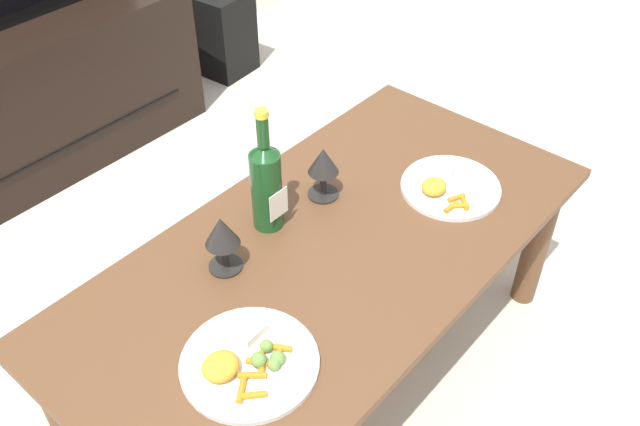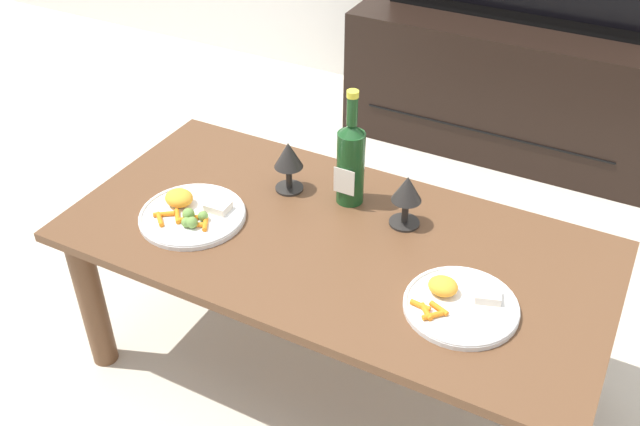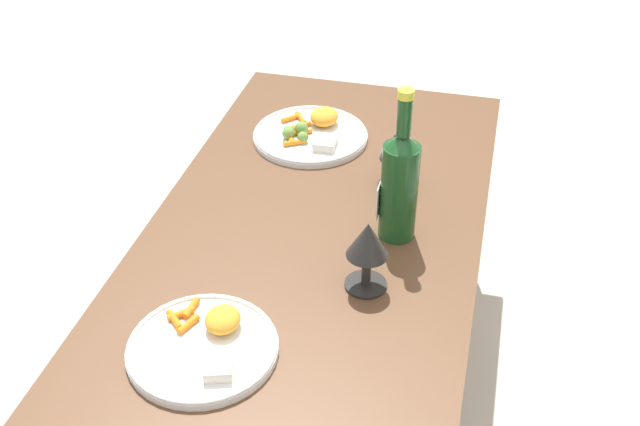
% 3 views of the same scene
% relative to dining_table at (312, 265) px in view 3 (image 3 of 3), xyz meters
% --- Properties ---
extents(ground_plane, '(6.40, 6.40, 0.00)m').
position_rel_dining_table_xyz_m(ground_plane, '(0.00, 0.00, -0.40)').
color(ground_plane, beige).
extents(dining_table, '(1.33, 0.66, 0.48)m').
position_rel_dining_table_xyz_m(dining_table, '(0.00, 0.00, 0.00)').
color(dining_table, brown).
rests_on(dining_table, ground_plane).
extents(wine_bottle, '(0.07, 0.07, 0.32)m').
position_rel_dining_table_xyz_m(wine_bottle, '(-0.04, 0.16, 0.21)').
color(wine_bottle, '#19471E').
rests_on(wine_bottle, dining_table).
extents(goblet_left, '(0.08, 0.08, 0.14)m').
position_rel_dining_table_xyz_m(goblet_left, '(-0.20, 0.13, 0.18)').
color(goblet_left, black).
rests_on(goblet_left, dining_table).
extents(goblet_right, '(0.08, 0.08, 0.14)m').
position_rel_dining_table_xyz_m(goblet_right, '(0.13, 0.13, 0.18)').
color(goblet_right, black).
rests_on(goblet_right, dining_table).
extents(dinner_plate_left, '(0.27, 0.27, 0.05)m').
position_rel_dining_table_xyz_m(dinner_plate_left, '(-0.36, -0.09, 0.09)').
color(dinner_plate_left, white).
rests_on(dinner_plate_left, dining_table).
extents(dinner_plate_right, '(0.25, 0.25, 0.05)m').
position_rel_dining_table_xyz_m(dinner_plate_right, '(0.35, -0.09, 0.09)').
color(dinner_plate_right, white).
rests_on(dinner_plate_right, dining_table).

